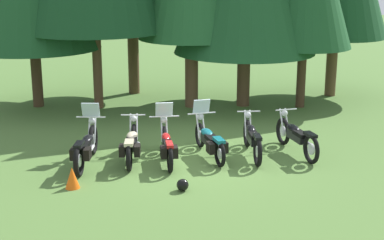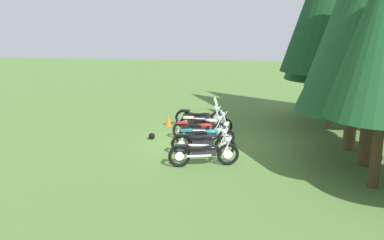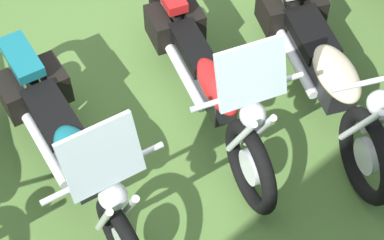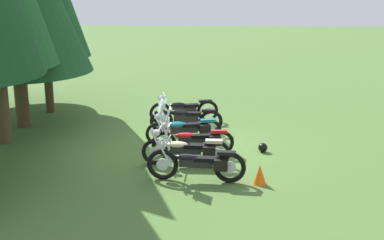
{
  "view_description": "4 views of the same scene",
  "coord_description": "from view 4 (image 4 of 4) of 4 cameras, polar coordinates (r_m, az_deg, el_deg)",
  "views": [
    {
      "loc": [
        -0.4,
        -13.93,
        4.8
      ],
      "look_at": [
        0.03,
        0.36,
        0.92
      ],
      "focal_mm": 54.98,
      "sensor_mm": 36.0,
      "label": 1
    },
    {
      "loc": [
        15.34,
        1.69,
        4.5
      ],
      "look_at": [
        0.27,
        -0.35,
        0.98
      ],
      "focal_mm": 37.98,
      "sensor_mm": 36.0,
      "label": 2
    },
    {
      "loc": [
        0.37,
        2.85,
        3.96
      ],
      "look_at": [
        -0.34,
        0.43,
        0.71
      ],
      "focal_mm": 59.98,
      "sensor_mm": 36.0,
      "label": 3
    },
    {
      "loc": [
        -14.38,
        -1.03,
        4.72
      ],
      "look_at": [
        -0.32,
        -0.09,
        0.92
      ],
      "focal_mm": 49.22,
      "sensor_mm": 36.0,
      "label": 4
    }
  ],
  "objects": [
    {
      "name": "motorcycle_0",
      "position": [
        12.58,
        0.56,
        -4.63
      ],
      "size": [
        0.73,
        2.4,
        1.4
      ],
      "rotation": [
        0.0,
        0.0,
        1.51
      ],
      "color": "black",
      "rests_on": "ground_plane"
    },
    {
      "name": "motorcycle_2",
      "position": [
        14.45,
        0.23,
        -2.11
      ],
      "size": [
        0.76,
        2.27,
        1.35
      ],
      "rotation": [
        0.0,
        0.0,
        1.67
      ],
      "color": "black",
      "rests_on": "ground_plane"
    },
    {
      "name": "motorcycle_5",
      "position": [
        17.66,
        -0.91,
        1.13
      ],
      "size": [
        0.82,
        2.3,
        1.02
      ],
      "rotation": [
        0.0,
        0.0,
        1.83
      ],
      "color": "black",
      "rests_on": "ground_plane"
    },
    {
      "name": "motorcycle_4",
      "position": [
        16.54,
        -0.7,
        0.16
      ],
      "size": [
        0.61,
        2.31,
        1.02
      ],
      "rotation": [
        0.0,
        0.0,
        1.61
      ],
      "color": "black",
      "rests_on": "ground_plane"
    },
    {
      "name": "motorcycle_1",
      "position": [
        13.63,
        -0.47,
        -3.21
      ],
      "size": [
        0.62,
        2.32,
        1.0
      ],
      "rotation": [
        0.0,
        0.0,
        1.56
      ],
      "color": "black",
      "rests_on": "ground_plane"
    },
    {
      "name": "dropped_helmet",
      "position": [
        14.89,
        7.68,
        -2.98
      ],
      "size": [
        0.26,
        0.26,
        0.26
      ],
      "primitive_type": "sphere",
      "color": "black",
      "rests_on": "ground_plane"
    },
    {
      "name": "traffic_cone",
      "position": [
        12.58,
        7.35,
        -5.89
      ],
      "size": [
        0.32,
        0.32,
        0.48
      ],
      "primitive_type": "cone",
      "color": "#EA590F",
      "rests_on": "ground_plane"
    },
    {
      "name": "motorcycle_3",
      "position": [
        15.5,
        -0.77,
        -0.88
      ],
      "size": [
        0.96,
        2.22,
        1.34
      ],
      "rotation": [
        0.0,
        0.0,
        1.83
      ],
      "color": "black",
      "rests_on": "ground_plane"
    },
    {
      "name": "ground_plane",
      "position": [
        15.17,
        -0.26,
        -3.03
      ],
      "size": [
        80.0,
        80.0,
        0.0
      ],
      "primitive_type": "plane",
      "color": "#4C7033"
    }
  ]
}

